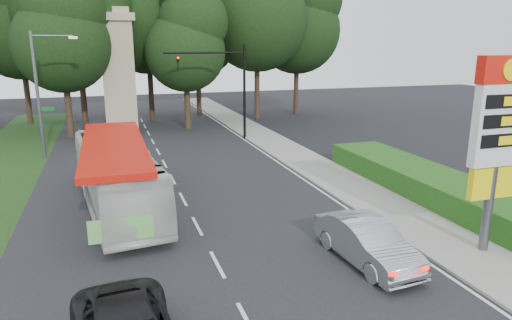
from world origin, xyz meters
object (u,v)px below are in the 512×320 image
object	(u,v)px
gas_station_pylon	(499,129)
monument	(118,71)
streetlight_signs	(41,89)
transit_bus	(116,176)
sedan_silver	(367,242)
traffic_signal_mast	(228,79)

from	to	relation	value
gas_station_pylon	monument	world-z (taller)	monument
streetlight_signs	transit_bus	bearing A→B (deg)	-70.30
streetlight_signs	sedan_silver	size ratio (longest dim) A/B	1.78
traffic_signal_mast	monument	world-z (taller)	monument
transit_bus	gas_station_pylon	bearing A→B (deg)	-42.67
gas_station_pylon	monument	distance (m)	30.17
streetlight_signs	monument	bearing A→B (deg)	58.03
streetlight_signs	gas_station_pylon	bearing A→B (deg)	-51.04
monument	traffic_signal_mast	bearing A→B (deg)	-38.00
streetlight_signs	sedan_silver	xyz separation A→B (m)	(11.83, -19.38, -3.70)
traffic_signal_mast	transit_bus	size ratio (longest dim) A/B	0.66
gas_station_pylon	transit_bus	world-z (taller)	gas_station_pylon
gas_station_pylon	traffic_signal_mast	bearing A→B (deg)	99.09
streetlight_signs	transit_bus	xyz separation A→B (m)	(4.02, -11.22, -2.92)
gas_station_pylon	streetlight_signs	xyz separation A→B (m)	(-16.19, 20.01, -0.01)
gas_station_pylon	traffic_signal_mast	distance (m)	22.29
traffic_signal_mast	monument	xyz separation A→B (m)	(-7.68, 6.00, 0.43)
sedan_silver	streetlight_signs	bearing A→B (deg)	117.07
transit_bus	sedan_silver	bearing A→B (deg)	-53.05
transit_bus	traffic_signal_mast	bearing A→B (deg)	49.96
streetlight_signs	sedan_silver	bearing A→B (deg)	-58.59
monument	sedan_silver	distance (m)	28.55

